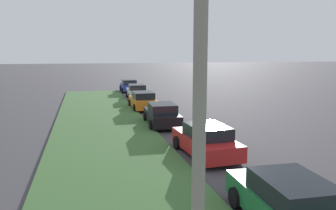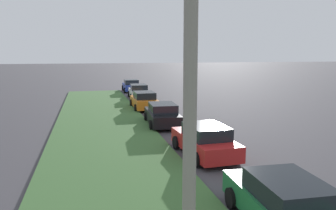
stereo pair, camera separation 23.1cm
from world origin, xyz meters
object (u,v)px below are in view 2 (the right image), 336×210
Objects in this scene: parked_car_green at (284,204)px; parked_car_orange at (144,101)px; streetlight at (209,70)px; parked_car_black at (162,115)px; parked_car_blue at (131,86)px; parked_car_white at (139,92)px; parked_car_red at (205,141)px.

parked_car_green and parked_car_orange have the same top height.
parked_car_orange is 22.01m from streetlight.
parked_car_black is at bearing 4.22° from parked_car_green.
streetlight is at bearing 176.09° from parked_car_blue.
parked_car_green and parked_car_white have the same top height.
parked_car_blue is at bearing 2.46° from parked_car_white.
parked_car_black is 13.06m from parked_car_white.
parked_car_orange is at bearing 178.09° from parked_car_white.
parked_car_black and parked_car_blue have the same top height.
parked_car_orange is at bearing -6.83° from streetlight.
parked_car_blue is at bearing -5.32° from streetlight.
streetlight is (-8.37, 3.09, 3.67)m from parked_car_red.
streetlight reaches higher than parked_car_orange.
parked_car_green is at bearing -177.46° from parked_car_white.
streetlight is (-21.54, 2.58, 3.67)m from parked_car_orange.
parked_car_orange is 0.99× the size of parked_car_blue.
parked_car_blue is (26.02, -0.11, 0.00)m from parked_car_red.
parked_car_white is 28.48m from streetlight.
parked_car_red and parked_car_white have the same top height.
parked_car_red is at bearing -177.13° from parked_car_white.
streetlight is at bearing 173.17° from parked_car_orange.
parked_car_blue is (32.52, -0.27, 0.00)m from parked_car_green.
parked_car_black is 1.02× the size of parked_car_orange.
parked_car_red and parked_car_orange have the same top height.
parked_car_black is 6.53m from parked_car_orange.
parked_car_white is (6.52, -0.56, 0.00)m from parked_car_orange.
streetlight is at bearing 176.62° from parked_car_white.
parked_car_red and parked_car_blue have the same top height.
parked_car_blue is at bearing -3.23° from parked_car_red.
parked_car_blue is 0.58× the size of streetlight.
parked_car_red is 1.00× the size of parked_car_black.
parked_car_orange is at bearing 3.57° from parked_car_black.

